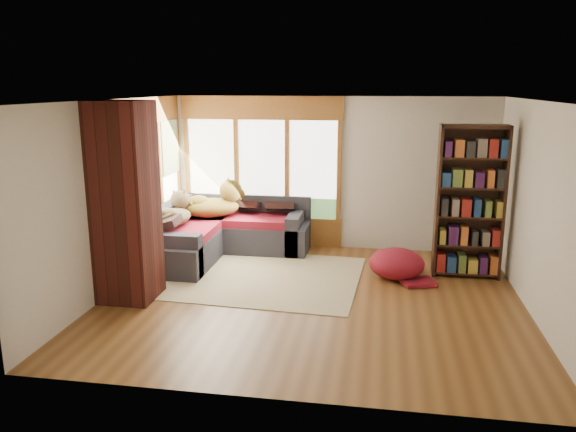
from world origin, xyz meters
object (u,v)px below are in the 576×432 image
(dog_brindle, at_px, (175,214))
(dog_tan, at_px, (216,204))
(bookshelf, at_px, (470,202))
(area_rug, at_px, (251,276))
(pouf, at_px, (397,263))
(brick_chimney, at_px, (125,203))
(sectional_sofa, at_px, (209,237))

(dog_brindle, bearing_deg, dog_tan, -35.01)
(bookshelf, bearing_deg, dog_brindle, 179.49)
(area_rug, xyz_separation_m, pouf, (2.14, 0.28, 0.22))
(dog_tan, height_order, dog_brindle, dog_tan)
(brick_chimney, bearing_deg, bookshelf, 19.82)
(sectional_sofa, xyz_separation_m, dog_brindle, (-0.43, -0.37, 0.46))
(dog_brindle, bearing_deg, bookshelf, -86.95)
(area_rug, relative_size, bookshelf, 1.42)
(bookshelf, relative_size, pouf, 2.76)
(brick_chimney, bearing_deg, dog_tan, 77.39)
(area_rug, height_order, dog_brindle, dog_brindle)
(area_rug, bearing_deg, dog_brindle, 156.98)
(dog_tan, relative_size, dog_brindle, 1.32)
(sectional_sofa, height_order, bookshelf, bookshelf)
(area_rug, height_order, bookshelf, bookshelf)
(area_rug, relative_size, dog_tan, 2.85)
(area_rug, relative_size, pouf, 3.92)
(brick_chimney, relative_size, sectional_sofa, 1.18)
(sectional_sofa, bearing_deg, brick_chimney, -97.69)
(pouf, bearing_deg, sectional_sofa, 167.72)
(dog_tan, xyz_separation_m, dog_brindle, (-0.49, -0.62, -0.05))
(area_rug, bearing_deg, dog_tan, 126.21)
(dog_brindle, bearing_deg, pouf, -91.33)
(bookshelf, bearing_deg, dog_tan, 170.70)
(sectional_sofa, relative_size, area_rug, 0.69)
(bookshelf, relative_size, dog_tan, 2.00)
(brick_chimney, relative_size, dog_brindle, 3.07)
(dog_tan, bearing_deg, area_rug, -77.10)
(sectional_sofa, bearing_deg, bookshelf, -1.14)
(sectional_sofa, height_order, pouf, sectional_sofa)
(bookshelf, distance_m, dog_brindle, 4.53)
(brick_chimney, height_order, area_rug, brick_chimney)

